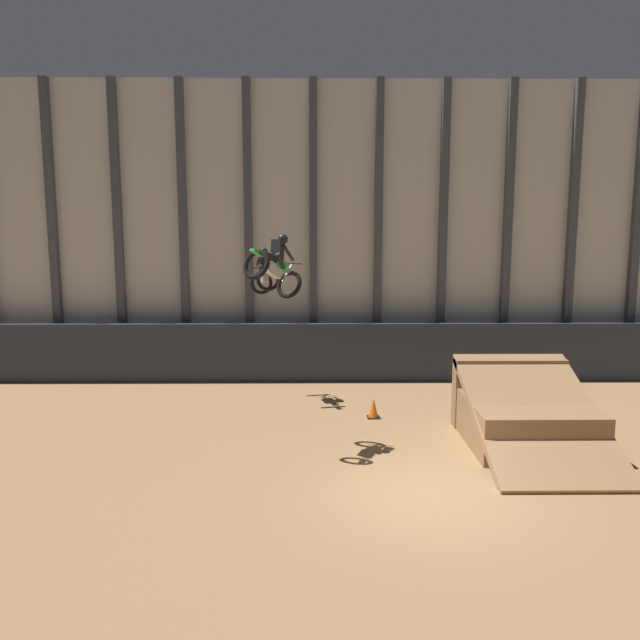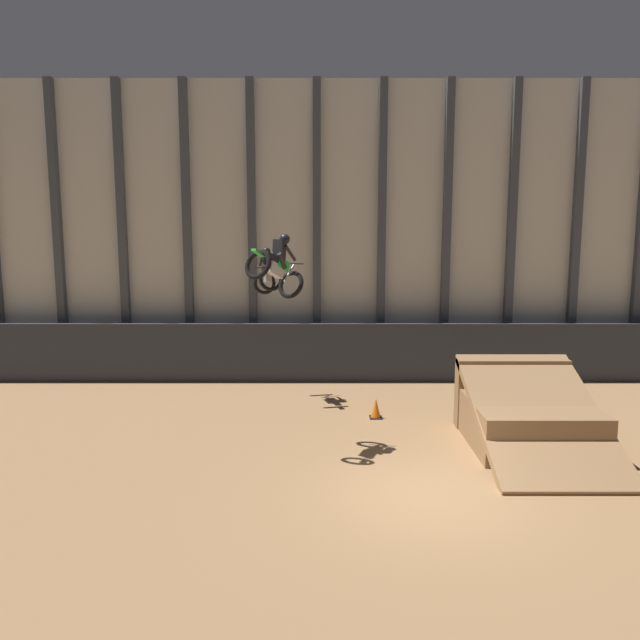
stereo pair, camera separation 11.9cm
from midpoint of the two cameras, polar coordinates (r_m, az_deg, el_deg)
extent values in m
plane|color=#9E754C|center=(13.45, 9.94, -15.63)|extent=(60.00, 60.00, 0.00)
cube|color=beige|center=(22.98, 5.53, 8.09)|extent=(32.00, 0.12, 10.62)
cube|color=#3D424C|center=(24.54, -22.98, 7.49)|extent=(0.28, 0.28, 10.62)
cube|color=#3D424C|center=(23.74, -17.72, 7.74)|extent=(0.28, 0.28, 10.62)
cube|color=#3D424C|center=(23.15, -12.14, 7.94)|extent=(0.28, 0.28, 10.62)
cube|color=#3D424C|center=(22.79, -6.32, 8.07)|extent=(0.28, 0.28, 10.62)
cube|color=#3D424C|center=(22.66, -0.37, 8.12)|extent=(0.28, 0.28, 10.62)
cube|color=#3D424C|center=(22.78, 5.58, 8.08)|extent=(0.28, 0.28, 10.62)
cube|color=#3D424C|center=(23.13, 11.41, 7.96)|extent=(0.28, 0.28, 10.62)
cube|color=#3D424C|center=(23.71, 17.01, 7.77)|extent=(0.28, 0.28, 10.62)
cube|color=#3D424C|center=(24.50, 22.28, 7.52)|extent=(0.28, 0.28, 10.62)
cube|color=#3D424C|center=(25.48, 27.19, 7.24)|extent=(0.28, 0.28, 10.62)
cube|color=#2D333D|center=(22.25, 5.68, -2.99)|extent=(31.36, 0.20, 2.09)
cube|color=#966F48|center=(16.85, 18.42, -8.84)|extent=(2.97, 3.30, 1.14)
cube|color=olive|center=(18.03, 17.06, -6.39)|extent=(3.03, 0.50, 1.90)
cube|color=#9E754C|center=(16.11, 19.29, -8.28)|extent=(3.03, 4.79, 2.08)
torus|color=black|center=(20.35, -5.16, 3.38)|extent=(0.76, 0.39, 0.74)
torus|color=black|center=(18.97, -4.56, 3.74)|extent=(0.76, 0.39, 0.74)
cube|color=#B7B7BC|center=(19.62, -4.86, 3.92)|extent=(0.30, 0.59, 0.37)
cube|color=#E54C19|center=(19.80, -4.96, 4.45)|extent=(0.30, 0.51, 0.31)
cube|color=black|center=(19.41, -4.79, 4.63)|extent=(0.29, 0.59, 0.21)
cube|color=#E54C19|center=(18.89, -4.55, 4.55)|extent=(0.22, 0.39, 0.12)
cylinder|color=#B7B7BC|center=(20.19, -5.11, 4.10)|extent=(0.13, 0.34, 0.50)
cylinder|color=black|center=(20.17, -5.12, 4.79)|extent=(0.62, 0.29, 0.04)
cube|color=black|center=(19.64, -4.91, 5.38)|extent=(0.33, 0.31, 0.52)
sphere|color=black|center=(19.78, -4.98, 6.26)|extent=(0.32, 0.35, 0.30)
cylinder|color=black|center=(19.65, -5.25, 4.60)|extent=(0.19, 0.39, 0.37)
cylinder|color=black|center=(19.69, -4.56, 4.61)|extent=(0.19, 0.39, 0.37)
cylinder|color=black|center=(19.85, -5.47, 5.34)|extent=(0.19, 0.50, 0.33)
cylinder|color=black|center=(19.90, -4.55, 5.36)|extent=(0.19, 0.50, 0.33)
torus|color=black|center=(15.62, -2.69, 3.24)|extent=(0.83, 0.73, 0.71)
torus|color=black|center=(14.56, -5.69, 5.05)|extent=(0.83, 0.73, 0.71)
cube|color=#B7B7BC|center=(15.08, -4.13, 4.61)|extent=(0.48, 0.59, 0.47)
cube|color=green|center=(15.26, -3.59, 5.09)|extent=(0.44, 0.53, 0.40)
cube|color=black|center=(14.96, -4.43, 5.70)|extent=(0.44, 0.56, 0.34)
cube|color=green|center=(14.56, -5.67, 6.15)|extent=(0.31, 0.37, 0.20)
cylinder|color=#B7B7BC|center=(15.54, -2.84, 4.30)|extent=(0.29, 0.39, 0.42)
cylinder|color=black|center=(15.57, -2.72, 5.18)|extent=(0.66, 0.15, 0.04)
cube|color=black|center=(15.19, -3.75, 6.42)|extent=(0.36, 0.35, 0.52)
sphere|color=black|center=(15.36, -3.26, 7.39)|extent=(0.41, 0.43, 0.34)
cylinder|color=black|center=(15.24, -4.21, 5.43)|extent=(0.26, 0.32, 0.42)
cylinder|color=black|center=(15.09, -3.49, 5.41)|extent=(0.26, 0.32, 0.42)
cylinder|color=black|center=(15.47, -3.71, 6.17)|extent=(0.31, 0.40, 0.42)
cylinder|color=black|center=(15.28, -2.75, 6.14)|extent=(0.31, 0.40, 0.42)
cube|color=black|center=(18.30, 5.08, -8.85)|extent=(0.36, 0.36, 0.03)
cone|color=orange|center=(18.22, 5.10, -7.98)|extent=(0.28, 0.28, 0.55)
camera|label=1|loc=(0.06, -89.81, 0.03)|focal=35.00mm
camera|label=2|loc=(0.06, 90.19, -0.03)|focal=35.00mm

